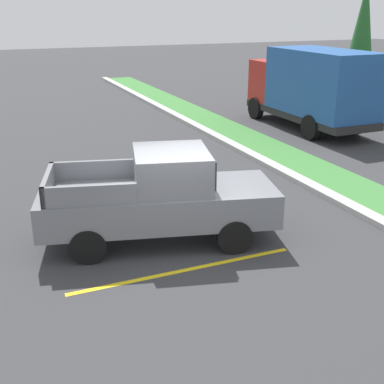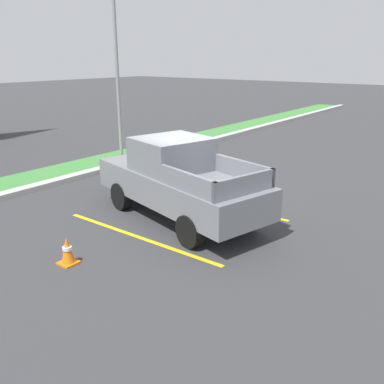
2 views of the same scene
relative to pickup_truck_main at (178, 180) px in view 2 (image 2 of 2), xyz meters
The scene contains 8 objects.
ground_plane 1.24m from the pickup_truck_main, 19.89° to the left, with size 120.00×120.00×0.00m, color #38383A.
parking_line_near 1.88m from the pickup_truck_main, behind, with size 0.12×4.80×0.01m, color yellow.
parking_line_far 1.85m from the pickup_truck_main, ahead, with size 0.12×4.80×0.01m, color yellow.
curb_strip 5.35m from the pickup_truck_main, 83.10° to the left, with size 56.00×0.40×0.15m, color #B2B2AD.
grass_median 6.44m from the pickup_truck_main, 84.29° to the left, with size 56.00×1.80×0.06m, color #42843D.
pickup_truck_main is the anchor object (origin of this frame).
street_light 7.75m from the pickup_truck_main, 57.81° to the left, with size 0.24×1.49×7.32m.
traffic_cone 3.47m from the pickup_truck_main, behind, with size 0.36×0.36×0.60m.
Camera 2 is at (-8.58, -6.76, 4.06)m, focal length 38.88 mm.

